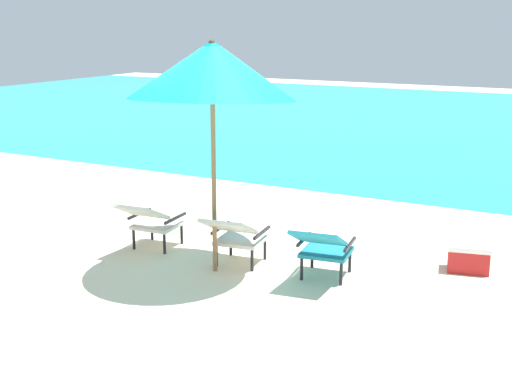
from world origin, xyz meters
TOP-DOWN VIEW (x-y plane):
  - ground_plane at (0.00, 4.00)m, footprint 40.00×40.00m
  - ocean_band at (0.00, 12.84)m, footprint 40.00×18.00m
  - lounge_chair_left at (-1.15, 0.10)m, footprint 0.60×0.91m
  - lounge_chair_center at (0.07, 0.07)m, footprint 0.64×0.93m
  - lounge_chair_right at (1.11, 0.14)m, footprint 0.65×0.94m
  - beach_umbrella_center at (-0.08, -0.13)m, footprint 2.15×2.18m
  - cooler_box at (2.45, 1.22)m, footprint 0.53×0.42m

SIDE VIEW (x-z plane):
  - ground_plane at x=0.00m, z-range 0.00..0.00m
  - ocean_band at x=0.00m, z-range 0.00..0.01m
  - cooler_box at x=2.45m, z-range 0.00..0.32m
  - lounge_chair_left at x=-1.15m, z-range 0.06..0.75m
  - lounge_chair_center at x=0.07m, z-range 0.06..0.75m
  - lounge_chair_right at x=1.11m, z-range 0.06..0.75m
  - beach_umbrella_center at x=-0.08m, z-range 0.94..3.56m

